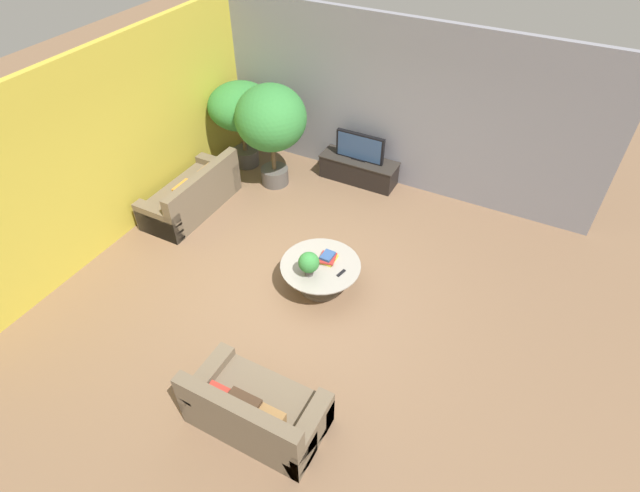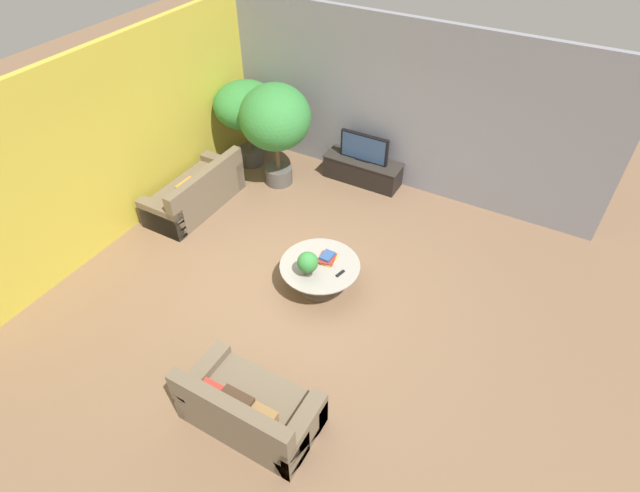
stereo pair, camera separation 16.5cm
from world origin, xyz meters
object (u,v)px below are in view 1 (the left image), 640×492
at_px(media_console, 359,169).
at_px(couch_near_entry, 255,411).
at_px(potted_palm_corner, 271,121).
at_px(coffee_table, 321,271).
at_px(couch_by_wall, 192,196).
at_px(potted_plant_tabletop, 309,263).
at_px(potted_palm_tall, 241,109).
at_px(television, 360,147).

bearing_deg(media_console, couch_near_entry, -78.59).
bearing_deg(potted_palm_corner, coffee_table, -44.92).
height_order(coffee_table, potted_palm_corner, potted_palm_corner).
height_order(media_console, coffee_table, media_console).
distance_m(media_console, coffee_table, 2.92).
distance_m(couch_by_wall, potted_plant_tabletop, 2.99).
distance_m(media_console, potted_palm_tall, 2.47).
bearing_deg(couch_near_entry, coffee_table, -80.85).
xyz_separation_m(coffee_table, potted_palm_tall, (-2.89, 2.34, 0.86)).
bearing_deg(potted_palm_tall, potted_plant_tabletop, -42.30).
distance_m(couch_near_entry, potted_palm_corner, 5.07).
bearing_deg(couch_near_entry, couch_by_wall, -42.44).
relative_size(coffee_table, couch_near_entry, 0.76).
relative_size(television, coffee_table, 0.80).
bearing_deg(potted_palm_tall, couch_by_wall, -89.49).
bearing_deg(potted_palm_tall, television, 12.78).
distance_m(television, potted_plant_tabletop, 3.15).
bearing_deg(potted_palm_tall, media_console, 12.82).
bearing_deg(television, potted_palm_tall, -167.22).
relative_size(media_console, television, 1.58).
relative_size(television, couch_near_entry, 0.60).
height_order(coffee_table, potted_plant_tabletop, potted_plant_tabletop).
relative_size(media_console, potted_palm_corner, 0.76).
xyz_separation_m(couch_by_wall, potted_palm_tall, (-0.02, 1.68, 0.89)).
bearing_deg(couch_by_wall, media_console, 134.65).
bearing_deg(potted_plant_tabletop, potted_palm_corner, 131.03).
bearing_deg(couch_by_wall, potted_palm_corner, 148.41).
xyz_separation_m(potted_palm_tall, potted_palm_corner, (0.86, -0.31, 0.12)).
xyz_separation_m(television, potted_palm_tall, (-2.23, -0.50, 0.46)).
xyz_separation_m(media_console, potted_palm_tall, (-2.23, -0.51, 0.94)).
xyz_separation_m(potted_palm_corner, potted_plant_tabletop, (1.98, -2.28, -0.63)).
xyz_separation_m(potted_palm_tall, potted_plant_tabletop, (2.84, -2.58, -0.51)).
bearing_deg(television, potted_plant_tabletop, -78.76).
height_order(television, coffee_table, television).
relative_size(potted_palm_tall, potted_plant_tabletop, 4.40).
bearing_deg(potted_plant_tabletop, couch_by_wall, 162.22).
distance_m(couch_near_entry, potted_plant_tabletop, 2.14).
distance_m(potted_palm_corner, potted_plant_tabletop, 3.08).
height_order(couch_by_wall, potted_palm_tall, potted_palm_tall).
relative_size(television, potted_plant_tabletop, 2.46).
height_order(couch_by_wall, potted_plant_tabletop, couch_by_wall).
xyz_separation_m(media_console, television, (0.00, -0.00, 0.48)).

